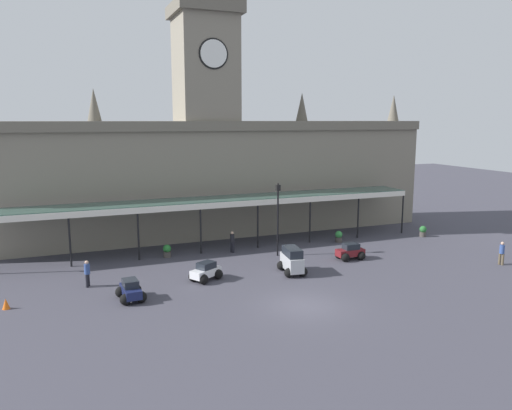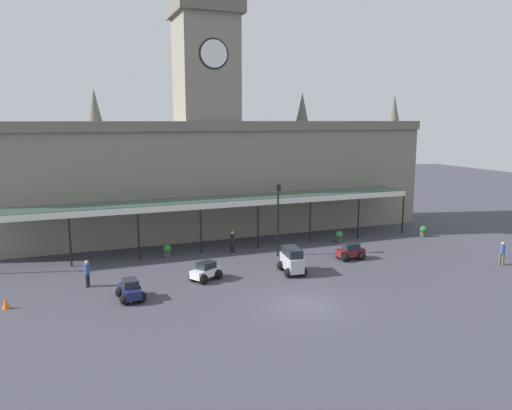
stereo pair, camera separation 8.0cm
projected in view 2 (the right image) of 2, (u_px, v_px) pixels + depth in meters
ground_plane at (303, 306)px, 27.38m from camera, size 140.00×140.00×0.00m
station_building at (207, 167)px, 43.65m from camera, size 41.06×5.55×19.68m
entrance_canopy at (225, 200)px, 39.55m from camera, size 33.00×3.26×3.97m
car_maroon_sedan at (350, 253)px, 36.47m from camera, size 2.07×1.55×1.19m
car_navy_sedan at (131, 291)px, 28.26m from camera, size 1.62×2.11×1.19m
car_silver_van at (292, 262)px, 33.09m from camera, size 1.81×2.51×1.77m
car_white_sedan at (206, 273)px, 31.72m from camera, size 2.25×2.08×1.19m
pedestrian_crossing_forecourt at (87, 272)px, 30.40m from camera, size 0.34×0.37×1.67m
pedestrian_near_entrance at (232, 241)px, 38.31m from camera, size 0.34×0.37×1.67m
pedestrian_beside_cars at (502, 252)px, 34.99m from camera, size 0.34×0.38×1.67m
victorian_lamppost at (278, 212)px, 36.97m from camera, size 0.30×0.30×5.54m
traffic_cone at (6, 304)px, 26.93m from camera, size 0.40×0.40×0.59m
planter_by_canopy at (339, 236)px, 41.60m from camera, size 0.60×0.60×0.96m
planter_near_kerb at (423, 231)px, 43.54m from camera, size 0.60×0.60×0.96m
planter_forecourt_centre at (167, 251)px, 37.07m from camera, size 0.60×0.60×0.96m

